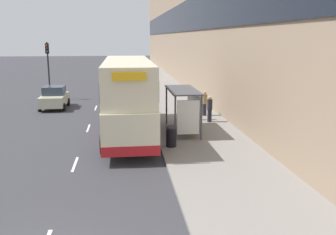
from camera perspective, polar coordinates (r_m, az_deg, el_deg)
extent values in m
cube|color=gray|center=(47.28, -1.65, 5.46)|extent=(5.00, 93.00, 0.14)
cube|color=#9E846B|center=(47.60, 3.27, 15.78)|extent=(3.00, 93.00, 17.21)
cube|color=black|center=(47.31, 1.36, 14.77)|extent=(0.12, 89.28, 3.10)
cube|color=silver|center=(17.26, -13.99, -6.92)|extent=(0.12, 2.00, 0.01)
cube|color=silver|center=(23.81, -12.04, -1.58)|extent=(0.12, 2.00, 0.01)
cube|color=silver|center=(30.49, -10.94, 1.44)|extent=(0.12, 2.00, 0.01)
cube|color=silver|center=(37.23, -10.24, 3.37)|extent=(0.12, 2.00, 0.01)
cube|color=silver|center=(44.01, -9.75, 4.71)|extent=(0.12, 2.00, 0.01)
cube|color=silver|center=(50.81, -9.40, 5.69)|extent=(0.12, 2.00, 0.01)
cube|color=silver|center=(57.62, -9.12, 6.44)|extent=(0.12, 2.00, 0.01)
cube|color=#4C4C51|center=(21.50, 2.24, 4.21)|extent=(1.60, 4.20, 0.08)
cylinder|color=#4C4C51|center=(19.66, 1.12, -0.20)|extent=(0.10, 0.10, 2.40)
cylinder|color=#4C4C51|center=(23.56, -0.23, 1.86)|extent=(0.10, 0.10, 2.40)
cylinder|color=#4C4C51|center=(19.90, 5.11, -0.09)|extent=(0.10, 0.10, 2.40)
cylinder|color=#4C4C51|center=(23.76, 3.12, 1.93)|extent=(0.10, 0.10, 2.40)
cube|color=#99A8B2|center=(21.80, 3.96, 1.31)|extent=(0.04, 3.68, 1.92)
cube|color=white|center=(19.82, 3.10, 0.03)|extent=(1.19, 0.10, 1.82)
cube|color=maroon|center=(21.90, 2.83, -0.95)|extent=(0.36, 2.80, 0.08)
cube|color=beige|center=(21.35, -6.06, 0.95)|extent=(2.55, 10.94, 1.85)
cube|color=beige|center=(21.07, -6.18, 6.03)|extent=(2.50, 10.61, 1.95)
cube|color=#B2191E|center=(21.50, -6.02, -0.88)|extent=(2.58, 10.99, 0.45)
cube|color=#2D3847|center=(21.28, -6.08, 1.93)|extent=(2.58, 10.28, 0.81)
cube|color=#2D3847|center=(21.08, -6.17, 5.77)|extent=(2.55, 10.28, 0.94)
cube|color=yellow|center=(15.59, -5.93, 6.23)|extent=(1.40, 0.08, 0.36)
cylinder|color=black|center=(25.20, -9.06, 0.44)|extent=(0.30, 1.00, 1.00)
cylinder|color=black|center=(25.22, -3.26, 0.58)|extent=(0.30, 1.00, 1.00)
cylinder|color=black|center=(18.29, -9.82, -4.03)|extent=(0.30, 1.00, 1.00)
cylinder|color=black|center=(18.33, -1.82, -3.82)|extent=(0.30, 1.00, 1.00)
cube|color=#B7B799|center=(31.04, -16.93, 2.62)|extent=(1.81, 3.89, 0.80)
cube|color=#2D3847|center=(31.12, -16.95, 3.99)|extent=(1.59, 1.87, 0.65)
cylinder|color=black|center=(29.78, -15.56, 1.54)|extent=(0.20, 0.60, 0.60)
cylinder|color=black|center=(30.11, -18.96, 1.44)|extent=(0.20, 0.60, 0.60)
cylinder|color=black|center=(32.13, -14.94, 2.32)|extent=(0.20, 0.60, 0.60)
cylinder|color=black|center=(32.44, -18.10, 2.22)|extent=(0.20, 0.60, 0.60)
cylinder|color=#23232D|center=(24.98, 4.72, 0.53)|extent=(0.27, 0.27, 0.79)
cylinder|color=navy|center=(24.85, 4.75, 2.16)|extent=(0.33, 0.33, 0.66)
sphere|color=tan|center=(24.78, 4.77, 3.15)|extent=(0.21, 0.21, 0.21)
cylinder|color=#23232D|center=(24.45, 6.34, 0.26)|extent=(0.28, 0.28, 0.81)
cylinder|color=#26262D|center=(24.31, 6.38, 1.97)|extent=(0.34, 0.34, 0.67)
sphere|color=tan|center=(24.24, 6.41, 3.01)|extent=(0.22, 0.22, 0.22)
cylinder|color=#23232D|center=(26.45, 5.58, 1.20)|extent=(0.28, 0.28, 0.83)
cylinder|color=#997F51|center=(26.31, 5.62, 2.83)|extent=(0.35, 0.35, 0.69)
sphere|color=tan|center=(26.25, 5.64, 3.82)|extent=(0.22, 0.22, 0.22)
cylinder|color=black|center=(18.81, 0.48, -3.04)|extent=(0.52, 0.52, 0.95)
cylinder|color=#2D2D33|center=(18.68, 0.49, -1.48)|extent=(0.55, 0.55, 0.10)
cylinder|color=black|center=(35.51, -17.73, 6.74)|extent=(0.14, 0.14, 5.13)
cube|color=black|center=(35.35, -17.95, 9.98)|extent=(0.30, 0.24, 0.90)
sphere|color=red|center=(35.23, -18.02, 10.41)|extent=(0.16, 0.16, 0.16)
sphere|color=#2D2D2D|center=(35.23, -17.99, 9.97)|extent=(0.16, 0.16, 0.16)
sphere|color=#2D2D2D|center=(35.24, -17.96, 9.53)|extent=(0.16, 0.16, 0.16)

